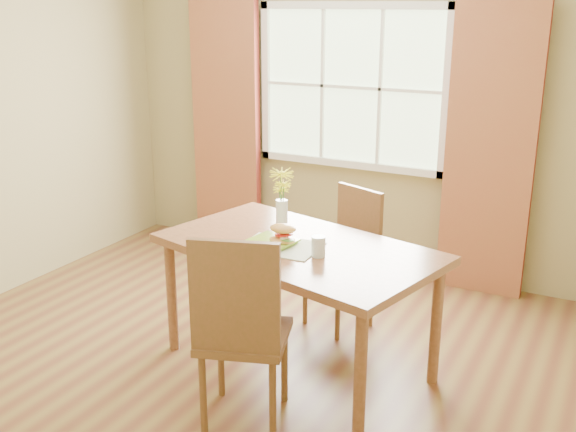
% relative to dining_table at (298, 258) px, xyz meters
% --- Properties ---
extents(room, '(4.24, 3.84, 2.74)m').
position_rel_dining_table_xyz_m(room, '(-0.42, -0.10, 0.64)').
color(room, brown).
rests_on(room, ground).
extents(window, '(1.62, 0.06, 1.32)m').
position_rel_dining_table_xyz_m(window, '(-0.42, 1.77, 0.79)').
color(window, beige).
rests_on(window, room).
extents(curtain_left, '(0.65, 0.08, 2.20)m').
position_rel_dining_table_xyz_m(curtain_left, '(-1.57, 1.68, 0.39)').
color(curtain_left, maroon).
rests_on(curtain_left, room).
extents(curtain_right, '(0.65, 0.08, 2.20)m').
position_rel_dining_table_xyz_m(curtain_right, '(0.73, 1.68, 0.39)').
color(curtain_right, maroon).
rests_on(curtain_right, room).
extents(dining_table, '(1.80, 1.28, 0.79)m').
position_rel_dining_table_xyz_m(dining_table, '(0.00, 0.00, 0.00)').
color(dining_table, brown).
rests_on(dining_table, room).
extents(chair_near, '(0.57, 0.57, 1.08)m').
position_rel_dining_table_xyz_m(chair_near, '(0.03, -0.71, -0.12)').
color(chair_near, brown).
rests_on(chair_near, room).
extents(chair_far, '(0.52, 0.52, 0.96)m').
position_rel_dining_table_xyz_m(chair_far, '(0.03, 0.70, -0.19)').
color(chair_far, brown).
rests_on(chair_far, room).
extents(placemat, '(0.47, 0.35, 0.01)m').
position_rel_dining_table_xyz_m(placemat, '(-0.07, -0.08, 0.09)').
color(placemat, beige).
rests_on(placemat, dining_table).
extents(plate, '(0.29, 0.29, 0.01)m').
position_rel_dining_table_xyz_m(plate, '(-0.14, -0.08, 0.09)').
color(plate, '#88B72D').
rests_on(plate, placemat).
extents(croissant_sandwich, '(0.18, 0.13, 0.12)m').
position_rel_dining_table_xyz_m(croissant_sandwich, '(-0.06, -0.07, 0.16)').
color(croissant_sandwich, '#FBB755').
rests_on(croissant_sandwich, plate).
extents(water_glass, '(0.08, 0.08, 0.12)m').
position_rel_dining_table_xyz_m(water_glass, '(0.19, -0.11, 0.14)').
color(water_glass, silver).
rests_on(water_glass, dining_table).
extents(flower_vase, '(0.15, 0.15, 0.38)m').
position_rel_dining_table_xyz_m(flower_vase, '(-0.23, 0.22, 0.31)').
color(flower_vase, silver).
rests_on(flower_vase, dining_table).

